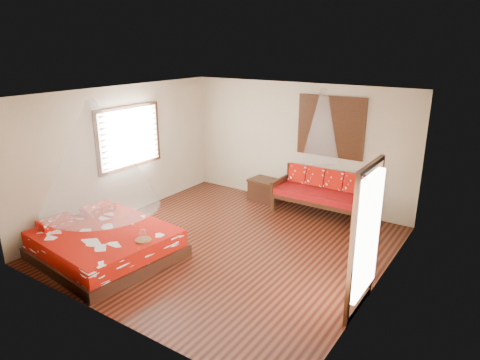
# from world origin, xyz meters

# --- Properties ---
(room) EXTENTS (5.54, 5.54, 2.84)m
(room) POSITION_xyz_m (0.00, 0.00, 1.40)
(room) COLOR black
(room) RESTS_ON ground
(bed) EXTENTS (2.44, 2.25, 0.65)m
(bed) POSITION_xyz_m (-1.52, -1.60, 0.25)
(bed) COLOR black
(bed) RESTS_ON floor
(daybed) EXTENTS (1.97, 0.88, 0.98)m
(daybed) POSITION_xyz_m (0.81, 2.39, 0.52)
(daybed) COLOR black
(daybed) RESTS_ON floor
(storage_chest) EXTENTS (0.79, 0.60, 0.52)m
(storage_chest) POSITION_xyz_m (-0.63, 2.45, 0.26)
(storage_chest) COLOR black
(storage_chest) RESTS_ON floor
(shutter_panel) EXTENTS (1.52, 0.06, 1.32)m
(shutter_panel) POSITION_xyz_m (0.81, 2.72, 1.90)
(shutter_panel) COLOR black
(shutter_panel) RESTS_ON wall_back
(window_left) EXTENTS (0.10, 1.74, 1.34)m
(window_left) POSITION_xyz_m (-2.71, 0.20, 1.70)
(window_left) COLOR black
(window_left) RESTS_ON wall_left
(glazed_door) EXTENTS (0.08, 1.02, 2.16)m
(glazed_door) POSITION_xyz_m (2.72, -0.60, 1.07)
(glazed_door) COLOR black
(glazed_door) RESTS_ON floor
(wine_tray) EXTENTS (0.27, 0.27, 0.22)m
(wine_tray) POSITION_xyz_m (-0.65, -1.50, 0.56)
(wine_tray) COLOR brown
(wine_tray) RESTS_ON bed
(mosquito_net_main) EXTENTS (1.98, 1.98, 1.80)m
(mosquito_net_main) POSITION_xyz_m (-1.50, -1.60, 1.85)
(mosquito_net_main) COLOR white
(mosquito_net_main) RESTS_ON ceiling
(mosquito_net_daybed) EXTENTS (0.78, 0.78, 1.50)m
(mosquito_net_daybed) POSITION_xyz_m (0.81, 2.25, 2.00)
(mosquito_net_daybed) COLOR white
(mosquito_net_daybed) RESTS_ON ceiling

